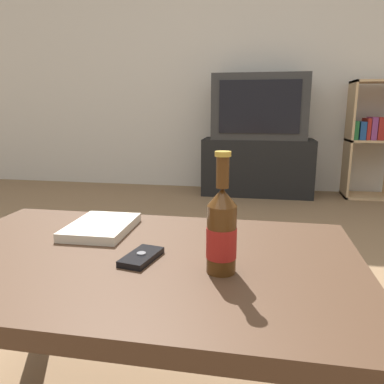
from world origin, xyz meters
name	(u,v)px	position (x,y,z in m)	size (l,w,h in m)	color
back_wall	(235,55)	(0.00, 3.02, 1.30)	(8.00, 0.05, 2.60)	beige
coffee_table	(139,284)	(0.00, 0.00, 0.39)	(1.03, 0.65, 0.47)	#422B1C
tv_stand	(257,167)	(0.25, 2.75, 0.26)	(1.01, 0.39, 0.52)	black
television	(259,107)	(0.25, 2.75, 0.81)	(0.84, 0.39, 0.58)	#2D2D2D
bookshelf	(372,136)	(1.25, 2.81, 0.56)	(0.41, 0.30, 1.04)	tan
beer_bottle	(222,231)	(0.20, -0.06, 0.56)	(0.06, 0.06, 0.25)	#47280F
cell_phone	(141,257)	(0.02, -0.03, 0.47)	(0.08, 0.13, 0.02)	black
table_book	(101,227)	(-0.15, 0.15, 0.48)	(0.17, 0.23, 0.02)	beige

